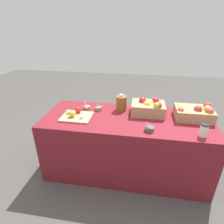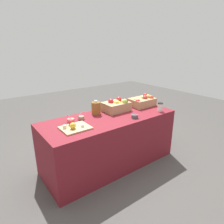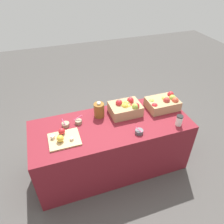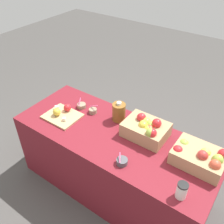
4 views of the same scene
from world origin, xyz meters
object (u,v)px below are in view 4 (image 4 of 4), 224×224
Objects in this scene: sample_bowl_near at (122,161)px; coffee_cup at (182,190)px; cider_jug at (119,112)px; cutting_board_front at (62,114)px; sample_bowl_far at (93,111)px; apple_crate_left at (200,157)px; apple_crate_middle at (146,129)px; sample_bowl_mid at (81,106)px.

sample_bowl_near is 0.72× the size of coffee_cup.
cider_jug is at bearing 126.60° from sample_bowl_near.
cutting_board_front is 3.24× the size of sample_bowl_far.
cider_jug is (0.49, 0.28, 0.07)m from cutting_board_front.
sample_bowl_far is (-0.61, 0.39, 0.00)m from sample_bowl_near.
apple_crate_left is 0.83m from cider_jug.
apple_crate_middle is 0.33m from cider_jug.
apple_crate_middle reaches higher than apple_crate_left.
sample_bowl_far is 0.79× the size of coffee_cup.
apple_crate_left reaches higher than sample_bowl_near.
sample_bowl_mid is at bearing 74.61° from cutting_board_front.
apple_crate_left is at bearing -1.89° from sample_bowl_mid.
apple_crate_left is 0.61m from sample_bowl_near.
cutting_board_front is (-0.81, -0.22, -0.06)m from apple_crate_middle.
coffee_cup is (1.26, -0.41, 0.04)m from sample_bowl_mid.
sample_bowl_far is (-0.60, -0.00, -0.06)m from apple_crate_middle.
apple_crate_middle is 0.76m from sample_bowl_mid.
cutting_board_front is at bearing 168.18° from sample_bowl_near.
sample_bowl_mid is (-0.76, 0.39, -0.00)m from sample_bowl_near.
coffee_cup is at bearing -29.16° from cider_jug.
cutting_board_front is 1.66× the size of cider_jug.
cutting_board_front is at bearing -105.39° from sample_bowl_mid.
apple_crate_left is at bearing -6.83° from cider_jug.
apple_crate_middle is 0.40m from sample_bowl_near.
apple_crate_left is 4.22× the size of sample_bowl_near.
apple_crate_left reaches higher than coffee_cup.
apple_crate_middle reaches higher than coffee_cup.
sample_bowl_mid is 0.15m from sample_bowl_far.
cider_jug is at bearing 29.78° from cutting_board_front.
sample_bowl_mid is 1.32m from coffee_cup.
sample_bowl_mid is at bearing 178.11° from apple_crate_left.
sample_bowl_near is (-0.49, -0.35, -0.05)m from apple_crate_left.
cider_jug reaches higher than cutting_board_front.
cutting_board_front is 0.23m from sample_bowl_mid.
apple_crate_left is 1.10m from sample_bowl_far.
apple_crate_left is 1.32m from cutting_board_front.
apple_crate_middle reaches higher than cutting_board_front.
sample_bowl_far is (0.21, 0.22, -0.00)m from cutting_board_front.
cutting_board_front is at bearing 171.96° from coffee_cup.
sample_bowl_mid is (0.06, 0.22, -0.00)m from cutting_board_front.
sample_bowl_mid is at bearing 162.08° from coffee_cup.
cider_jug reaches higher than coffee_cup.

